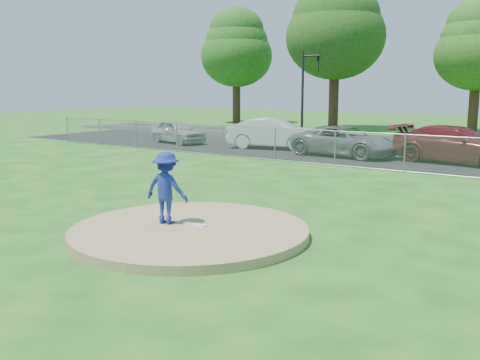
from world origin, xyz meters
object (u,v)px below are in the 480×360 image
object	(u,v)px
pitcher	(166,188)
parked_car_darkred	(457,145)
tree_left	(336,24)
parked_car_gray	(345,141)
traffic_cone	(307,147)
traffic_signal_left	(306,87)
parked_car_white	(274,134)
tree_center	(478,44)
parked_car_silver	(177,132)
tree_far_left	(236,47)

from	to	relation	value
pitcher	parked_car_darkred	bearing A→B (deg)	-108.88
tree_left	parked_car_gray	bearing A→B (deg)	-63.07
tree_left	parked_car_darkred	distance (m)	21.39
tree_left	traffic_cone	size ratio (longest dim) A/B	18.86
tree_left	traffic_signal_left	world-z (taller)	tree_left
tree_left	pitcher	xyz separation A→B (m)	(10.34, -31.02, -7.20)
traffic_signal_left	parked_car_darkred	size ratio (longest dim) A/B	0.99
parked_car_white	parked_car_gray	distance (m)	4.61
parked_car_gray	parked_car_darkred	world-z (taller)	parked_car_darkred
tree_left	parked_car_gray	xyz separation A→B (m)	(8.00, -15.75, -7.51)
traffic_signal_left	traffic_cone	distance (m)	8.34
traffic_signal_left	traffic_cone	size ratio (longest dim) A/B	8.43
traffic_cone	parked_car_gray	size ratio (longest dim) A/B	0.13
tree_left	tree_center	distance (m)	10.59
tree_center	parked_car_white	world-z (taller)	tree_center
tree_center	parked_car_white	distance (m)	19.90
tree_left	traffic_signal_left	xyz separation A→B (m)	(2.24, -9.00, -4.88)
tree_center	pitcher	size ratio (longest dim) A/B	5.87
traffic_cone	tree_left	bearing A→B (deg)	110.66
tree_center	traffic_signal_left	world-z (taller)	tree_center
pitcher	parked_car_silver	distance (m)	20.23
parked_car_silver	parked_car_white	world-z (taller)	parked_car_white
parked_car_gray	parked_car_white	bearing A→B (deg)	85.16
tree_far_left	tree_center	distance (m)	21.03
tree_center	parked_car_darkred	distance (m)	19.31
pitcher	traffic_cone	distance (m)	15.83
parked_car_gray	pitcher	bearing A→B (deg)	-165.95
traffic_signal_left	parked_car_white	bearing A→B (deg)	-78.34
tree_center	parked_car_silver	size ratio (longest dim) A/B	2.41
tree_left	pitcher	distance (m)	33.48
tree_far_left	parked_car_white	bearing A→B (deg)	-49.50
parked_car_darkred	traffic_cone	bearing A→B (deg)	102.31
traffic_cone	parked_car_gray	distance (m)	2.07
traffic_signal_left	parked_car_silver	xyz separation A→B (m)	(-5.10, -6.70, -2.66)
traffic_signal_left	parked_car_darkred	bearing A→B (deg)	-29.78
tree_left	tree_far_left	bearing A→B (deg)	169.70
tree_far_left	traffic_cone	distance (m)	25.51
tree_center	parked_car_white	bearing A→B (deg)	-110.03
tree_left	pitcher	bearing A→B (deg)	-71.57
pitcher	parked_car_silver	world-z (taller)	pitcher
tree_far_left	parked_car_silver	xyz separation A→B (m)	(8.13, -17.70, -6.35)
pitcher	parked_car_white	bearing A→B (deg)	-75.89
tree_far_left	tree_left	xyz separation A→B (m)	(11.00, -2.00, 1.18)
pitcher	parked_car_darkred	size ratio (longest dim) A/B	0.30
pitcher	tree_left	bearing A→B (deg)	-80.59
tree_center	parked_car_darkred	bearing A→B (deg)	-80.38
tree_far_left	parked_car_white	world-z (taller)	tree_far_left
traffic_cone	parked_car_silver	distance (m)	8.84
tree_center	traffic_cone	world-z (taller)	tree_center
pitcher	parked_car_white	size ratio (longest dim) A/B	0.33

